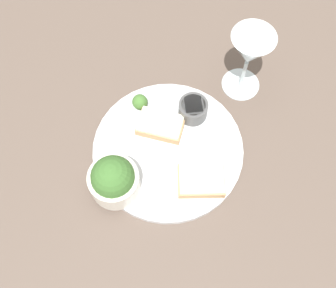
# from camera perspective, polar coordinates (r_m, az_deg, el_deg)

# --- Properties ---
(ground_plane) EXTENTS (4.00, 4.00, 0.00)m
(ground_plane) POSITION_cam_1_polar(r_m,az_deg,el_deg) (0.82, -0.00, -0.96)
(ground_plane) COLOR brown
(dinner_plate) EXTENTS (0.29, 0.29, 0.01)m
(dinner_plate) POSITION_cam_1_polar(r_m,az_deg,el_deg) (0.82, -0.00, -0.77)
(dinner_plate) COLOR silver
(dinner_plate) RESTS_ON ground_plane
(salad_bowl) EXTENTS (0.09, 0.09, 0.09)m
(salad_bowl) POSITION_cam_1_polar(r_m,az_deg,el_deg) (0.75, -7.38, -4.79)
(salad_bowl) COLOR silver
(salad_bowl) RESTS_ON dinner_plate
(sauce_ramekin) EXTENTS (0.06, 0.06, 0.04)m
(sauce_ramekin) POSITION_cam_1_polar(r_m,az_deg,el_deg) (0.83, 3.42, 4.77)
(sauce_ramekin) COLOR #4C4C4C
(sauce_ramekin) RESTS_ON dinner_plate
(cheese_toast_near) EXTENTS (0.10, 0.08, 0.03)m
(cheese_toast_near) POSITION_cam_1_polar(r_m,az_deg,el_deg) (0.78, 4.52, -4.90)
(cheese_toast_near) COLOR tan
(cheese_toast_near) RESTS_ON dinner_plate
(cheese_toast_far) EXTENTS (0.09, 0.06, 0.03)m
(cheese_toast_far) POSITION_cam_1_polar(r_m,az_deg,el_deg) (0.82, -1.03, 2.59)
(cheese_toast_far) COLOR tan
(cheese_toast_far) RESTS_ON dinner_plate
(wine_glass) EXTENTS (0.08, 0.08, 0.16)m
(wine_glass) POSITION_cam_1_polar(r_m,az_deg,el_deg) (0.82, 11.00, 12.05)
(wine_glass) COLOR silver
(wine_glass) RESTS_ON ground_plane
(garnish) EXTENTS (0.03, 0.03, 0.03)m
(garnish) POSITION_cam_1_polar(r_m,az_deg,el_deg) (0.84, -3.83, 5.71)
(garnish) COLOR #477533
(garnish) RESTS_ON dinner_plate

